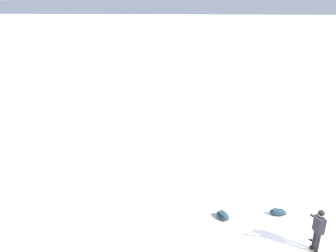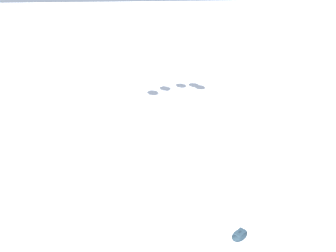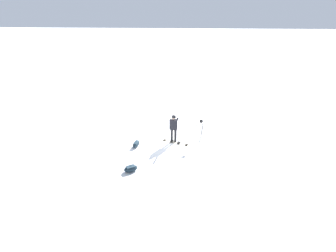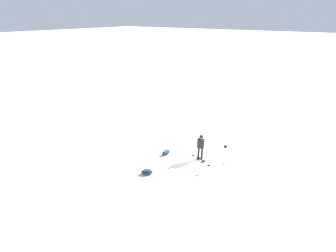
{
  "view_description": "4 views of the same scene",
  "coord_description": "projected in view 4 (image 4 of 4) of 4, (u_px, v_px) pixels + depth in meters",
  "views": [
    {
      "loc": [
        -4.1,
        -11.08,
        8.8
      ],
      "look_at": [
        -4.61,
        -1.62,
        5.12
      ],
      "focal_mm": 36.63,
      "sensor_mm": 36.0,
      "label": 1
    },
    {
      "loc": [
        5.86,
        -3.01,
        7.82
      ],
      "look_at": [
        -3.3,
        -1.25,
        3.87
      ],
      "focal_mm": 36.54,
      "sensor_mm": 36.0,
      "label": 2
    },
    {
      "loc": [
        -11.48,
        -1.99,
        6.84
      ],
      "look_at": [
        -1.39,
        -0.71,
        2.04
      ],
      "focal_mm": 24.84,
      "sensor_mm": 36.0,
      "label": 3
    },
    {
      "loc": [
        -10.9,
        -6.5,
        8.37
      ],
      "look_at": [
        -3.62,
        -1.34,
        4.18
      ],
      "focal_mm": 25.14,
      "sensor_mm": 36.0,
      "label": 4
    }
  ],
  "objects": [
    {
      "name": "gear_bag_large",
      "position": [
        147.0,
        172.0,
        13.65
      ],
      "size": [
        0.7,
        0.78,
        0.29
      ],
      "color": "#192833",
      "rests_on": "ground_plane"
    },
    {
      "name": "gear_bag_small",
      "position": [
        166.0,
        152.0,
        15.56
      ],
      "size": [
        0.74,
        0.4,
        0.31
      ],
      "color": "#192833",
      "rests_on": "ground_plane"
    },
    {
      "name": "camera_tripod",
      "position": [
        225.0,
        152.0,
        13.91
      ],
      "size": [
        0.56,
        0.44,
        1.5
      ],
      "color": "#262628",
      "rests_on": "ground_plane"
    },
    {
      "name": "snowboarder",
      "position": [
        201.0,
        145.0,
        14.66
      ],
      "size": [
        0.66,
        0.57,
        1.79
      ],
      "color": "black",
      "rests_on": "ground_plane"
    },
    {
      "name": "snowboard",
      "position": [
        201.0,
        160.0,
        14.98
      ],
      "size": [
        0.73,
        1.75,
        0.1
      ],
      "color": "beige",
      "rests_on": "ground_plane"
    },
    {
      "name": "ground_plane",
      "position": [
        184.0,
        160.0,
        15.01
      ],
      "size": [
        300.0,
        300.0,
        0.0
      ],
      "primitive_type": "plane",
      "color": "white"
    }
  ]
}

